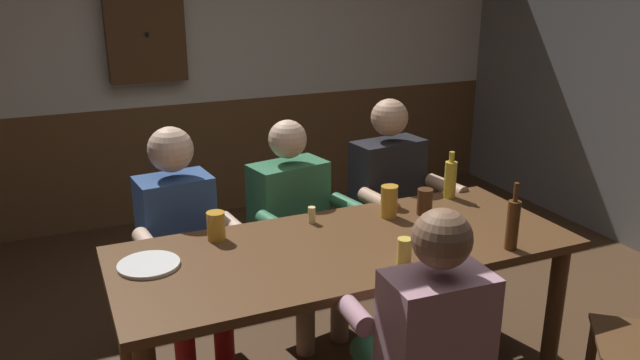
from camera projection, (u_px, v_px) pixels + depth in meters
name	position (u px, v px, depth m)	size (l,w,h in m)	color
back_wall_upper	(196.00, 0.00, 4.79)	(5.24, 0.12, 1.55)	silver
back_wall_wainscot	(205.00, 157.00, 5.19)	(5.24, 0.12, 0.93)	brown
dining_table	(346.00, 265.00, 2.83)	(2.04, 0.83, 0.77)	brown
person_0	(181.00, 234.00, 3.16)	(0.53, 0.56, 1.20)	#2D4C84
person_1	(296.00, 218.00, 3.40)	(0.59, 0.59, 1.18)	#33724C
person_2	(394.00, 198.00, 3.62)	(0.58, 0.55, 1.24)	black
person_3	(423.00, 340.00, 2.29)	(0.52, 0.54, 1.19)	#B78493
table_candle	(312.00, 215.00, 3.02)	(0.04, 0.04, 0.08)	#F9E08C
plate_0	(149.00, 265.00, 2.59)	(0.25, 0.25, 0.01)	white
bottle_0	(450.00, 178.00, 3.34)	(0.06, 0.06, 0.25)	gold
bottle_1	(513.00, 224.00, 2.72)	(0.06, 0.06, 0.30)	#593314
pint_glass_0	(425.00, 202.00, 3.12)	(0.08, 0.08, 0.13)	#4C2D19
pint_glass_1	(389.00, 202.00, 3.08)	(0.08, 0.08, 0.16)	gold
pint_glass_2	(216.00, 226.00, 2.83)	(0.08, 0.08, 0.13)	gold
pint_glass_3	(391.00, 196.00, 3.22)	(0.07, 0.07, 0.11)	gold
pint_glass_4	(404.00, 251.00, 2.60)	(0.06, 0.06, 0.11)	#E5C64C
wall_dart_cabinet	(145.00, 34.00, 4.59)	(0.56, 0.15, 0.70)	brown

